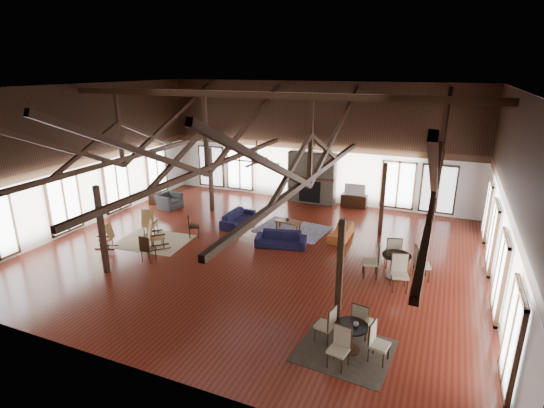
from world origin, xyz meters
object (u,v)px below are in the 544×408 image
at_px(sofa_navy_left, 238,218).
at_px(cafe_table_far, 396,262).
at_px(sofa_orange, 341,231).
at_px(sofa_navy_front, 281,239).
at_px(coffee_table, 288,222).
at_px(cafe_table_near, 351,333).
at_px(tv_console, 354,201).
at_px(armchair, 169,201).

relative_size(sofa_navy_left, cafe_table_far, 0.90).
bearing_deg(sofa_orange, sofa_navy_front, -47.79).
xyz_separation_m(coffee_table, cafe_table_near, (4.27, -6.96, 0.13)).
height_order(coffee_table, tv_console, tv_console).
distance_m(armchair, tv_console, 9.14).
distance_m(sofa_navy_front, armchair, 7.16).
bearing_deg(cafe_table_far, armchair, 164.36).
bearing_deg(cafe_table_near, coffee_table, 121.53).
distance_m(sofa_navy_front, tv_console, 6.11).
bearing_deg(sofa_navy_front, sofa_orange, 29.37).
xyz_separation_m(sofa_navy_left, coffee_table, (2.29, 0.21, 0.07)).
xyz_separation_m(coffee_table, armchair, (-6.46, 0.51, -0.01)).
height_order(sofa_navy_left, sofa_orange, sofa_navy_left).
height_order(sofa_orange, cafe_table_far, cafe_table_far).
bearing_deg(coffee_table, cafe_table_far, -19.76).
relative_size(sofa_navy_left, cafe_table_near, 1.04).
relative_size(sofa_orange, cafe_table_far, 0.81).
xyz_separation_m(sofa_navy_left, tv_console, (4.19, 4.42, 0.02)).
distance_m(cafe_table_far, tv_console, 7.44).
bearing_deg(armchair, coffee_table, -87.10).
height_order(cafe_table_near, tv_console, cafe_table_near).
height_order(sofa_navy_left, armchair, armchair).
relative_size(sofa_navy_front, cafe_table_near, 1.01).
distance_m(sofa_navy_front, sofa_orange, 2.63).
relative_size(armchair, tv_console, 0.87).
height_order(sofa_navy_front, cafe_table_near, cafe_table_near).
bearing_deg(sofa_orange, sofa_navy_left, -86.66).
relative_size(coffee_table, cafe_table_near, 0.60).
xyz_separation_m(cafe_table_far, tv_console, (-2.88, 6.85, -0.26)).
bearing_deg(tv_console, sofa_navy_front, -104.72).
height_order(coffee_table, cafe_table_far, cafe_table_far).
bearing_deg(cafe_table_far, sofa_orange, 132.68).
relative_size(sofa_navy_front, cafe_table_far, 0.88).
distance_m(coffee_table, armchair, 6.48).
relative_size(sofa_orange, armchair, 1.64).
height_order(coffee_table, cafe_table_near, cafe_table_near).
bearing_deg(cafe_table_near, cafe_table_far, 83.30).
xyz_separation_m(sofa_orange, coffee_table, (-2.29, -0.06, 0.10)).
bearing_deg(armchair, sofa_orange, -85.56).
relative_size(sofa_navy_left, tv_console, 1.60).
bearing_deg(armchair, cafe_table_far, -98.28).
distance_m(sofa_orange, armchair, 8.76).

